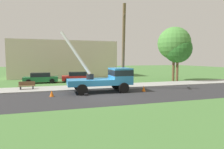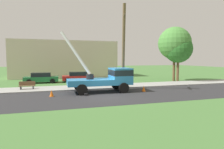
{
  "view_description": "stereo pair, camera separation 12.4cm",
  "coord_description": "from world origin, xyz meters",
  "px_view_note": "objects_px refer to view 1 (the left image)",
  "views": [
    {
      "loc": [
        -4.26,
        -15.98,
        3.25
      ],
      "look_at": [
        1.38,
        2.67,
        1.66
      ],
      "focal_mm": 30.47,
      "sensor_mm": 36.0,
      "label": 1
    },
    {
      "loc": [
        -4.15,
        -16.02,
        3.25
      ],
      "look_at": [
        1.38,
        2.67,
        1.66
      ],
      "focal_mm": 30.47,
      "sensor_mm": 36.0,
      "label": 2
    }
  ],
  "objects_px": {
    "utility_truck": "(108,78)",
    "traffic_cone_behind": "(52,93)",
    "park_bench": "(27,86)",
    "roadside_tree_far": "(174,43)",
    "traffic_cone_ahead": "(144,89)",
    "roadside_tree_near": "(178,49)",
    "parked_sedan_green": "(41,78)",
    "leaning_utility_pole": "(123,47)",
    "parked_sedan_red": "(78,77)"
  },
  "relations": [
    {
      "from": "traffic_cone_ahead",
      "to": "utility_truck",
      "type": "bearing_deg",
      "value": 164.97
    },
    {
      "from": "roadside_tree_near",
      "to": "roadside_tree_far",
      "type": "distance_m",
      "value": 1.03
    },
    {
      "from": "utility_truck",
      "to": "traffic_cone_behind",
      "type": "relative_size",
      "value": 12.07
    },
    {
      "from": "roadside_tree_near",
      "to": "roadside_tree_far",
      "type": "height_order",
      "value": "roadside_tree_far"
    },
    {
      "from": "utility_truck",
      "to": "parked_sedan_red",
      "type": "bearing_deg",
      "value": 101.49
    },
    {
      "from": "leaning_utility_pole",
      "to": "parked_sedan_red",
      "type": "distance_m",
      "value": 10.14
    },
    {
      "from": "roadside_tree_far",
      "to": "parked_sedan_green",
      "type": "bearing_deg",
      "value": 170.72
    },
    {
      "from": "parked_sedan_green",
      "to": "utility_truck",
      "type": "bearing_deg",
      "value": -53.36
    },
    {
      "from": "traffic_cone_ahead",
      "to": "traffic_cone_behind",
      "type": "xyz_separation_m",
      "value": [
        -8.82,
        -0.08,
        0.0
      ]
    },
    {
      "from": "traffic_cone_behind",
      "to": "roadside_tree_far",
      "type": "bearing_deg",
      "value": 22.72
    },
    {
      "from": "utility_truck",
      "to": "traffic_cone_ahead",
      "type": "bearing_deg",
      "value": -15.03
    },
    {
      "from": "traffic_cone_ahead",
      "to": "roadside_tree_near",
      "type": "xyz_separation_m",
      "value": [
        8.61,
        6.59,
        4.41
      ]
    },
    {
      "from": "traffic_cone_ahead",
      "to": "parked_sedan_green",
      "type": "xyz_separation_m",
      "value": [
        -10.34,
        10.15,
        0.43
      ]
    },
    {
      "from": "leaning_utility_pole",
      "to": "roadside_tree_near",
      "type": "height_order",
      "value": "leaning_utility_pole"
    },
    {
      "from": "traffic_cone_ahead",
      "to": "parked_sedan_green",
      "type": "relative_size",
      "value": 0.13
    },
    {
      "from": "utility_truck",
      "to": "traffic_cone_behind",
      "type": "xyz_separation_m",
      "value": [
        -5.33,
        -1.01,
        -1.13
      ]
    },
    {
      "from": "park_bench",
      "to": "roadside_tree_near",
      "type": "relative_size",
      "value": 0.24
    },
    {
      "from": "parked_sedan_red",
      "to": "roadside_tree_near",
      "type": "height_order",
      "value": "roadside_tree_near"
    },
    {
      "from": "traffic_cone_ahead",
      "to": "roadside_tree_near",
      "type": "relative_size",
      "value": 0.08
    },
    {
      "from": "roadside_tree_far",
      "to": "roadside_tree_near",
      "type": "bearing_deg",
      "value": -60.36
    },
    {
      "from": "parked_sedan_green",
      "to": "park_bench",
      "type": "relative_size",
      "value": 2.75
    },
    {
      "from": "traffic_cone_behind",
      "to": "roadside_tree_near",
      "type": "xyz_separation_m",
      "value": [
        17.43,
        6.66,
        4.41
      ]
    },
    {
      "from": "park_bench",
      "to": "utility_truck",
      "type": "bearing_deg",
      "value": -23.27
    },
    {
      "from": "traffic_cone_behind",
      "to": "park_bench",
      "type": "height_order",
      "value": "park_bench"
    },
    {
      "from": "traffic_cone_behind",
      "to": "roadside_tree_far",
      "type": "distance_m",
      "value": 19.31
    },
    {
      "from": "traffic_cone_ahead",
      "to": "roadside_tree_far",
      "type": "relative_size",
      "value": 0.07
    },
    {
      "from": "traffic_cone_behind",
      "to": "roadside_tree_far",
      "type": "xyz_separation_m",
      "value": [
        17.14,
        7.18,
        5.25
      ]
    },
    {
      "from": "utility_truck",
      "to": "parked_sedan_red",
      "type": "distance_m",
      "value": 9.6
    },
    {
      "from": "parked_sedan_green",
      "to": "leaning_utility_pole",
      "type": "bearing_deg",
      "value": -43.76
    },
    {
      "from": "traffic_cone_behind",
      "to": "leaning_utility_pole",
      "type": "bearing_deg",
      "value": 14.03
    },
    {
      "from": "roadside_tree_far",
      "to": "park_bench",
      "type": "bearing_deg",
      "value": -171.95
    },
    {
      "from": "roadside_tree_near",
      "to": "park_bench",
      "type": "bearing_deg",
      "value": -173.52
    },
    {
      "from": "leaning_utility_pole",
      "to": "park_bench",
      "type": "xyz_separation_m",
      "value": [
        -9.8,
        2.58,
        -4.04
      ]
    },
    {
      "from": "utility_truck",
      "to": "parked_sedan_green",
      "type": "relative_size",
      "value": 1.54
    },
    {
      "from": "utility_truck",
      "to": "traffic_cone_ahead",
      "type": "distance_m",
      "value": 3.78
    },
    {
      "from": "parked_sedan_red",
      "to": "roadside_tree_near",
      "type": "bearing_deg",
      "value": -14.93
    },
    {
      "from": "leaning_utility_pole",
      "to": "roadside_tree_far",
      "type": "xyz_separation_m",
      "value": [
        9.87,
        5.36,
        1.03
      ]
    },
    {
      "from": "leaning_utility_pole",
      "to": "roadside_tree_near",
      "type": "distance_m",
      "value": 11.26
    },
    {
      "from": "utility_truck",
      "to": "parked_sedan_green",
      "type": "height_order",
      "value": "utility_truck"
    },
    {
      "from": "traffic_cone_behind",
      "to": "parked_sedan_red",
      "type": "distance_m",
      "value": 10.96
    },
    {
      "from": "utility_truck",
      "to": "roadside_tree_far",
      "type": "relative_size",
      "value": 0.85
    },
    {
      "from": "parked_sedan_green",
      "to": "parked_sedan_red",
      "type": "bearing_deg",
      "value": 2.01
    },
    {
      "from": "utility_truck",
      "to": "traffic_cone_behind",
      "type": "height_order",
      "value": "utility_truck"
    },
    {
      "from": "park_bench",
      "to": "roadside_tree_far",
      "type": "relative_size",
      "value": 0.2
    },
    {
      "from": "parked_sedan_green",
      "to": "roadside_tree_far",
      "type": "bearing_deg",
      "value": -9.28
    },
    {
      "from": "park_bench",
      "to": "leaning_utility_pole",
      "type": "bearing_deg",
      "value": -14.75
    },
    {
      "from": "parked_sedan_green",
      "to": "roadside_tree_far",
      "type": "xyz_separation_m",
      "value": [
        18.66,
        -3.05,
        4.82
      ]
    },
    {
      "from": "leaning_utility_pole",
      "to": "traffic_cone_ahead",
      "type": "distance_m",
      "value": 4.82
    },
    {
      "from": "leaning_utility_pole",
      "to": "parked_sedan_green",
      "type": "height_order",
      "value": "leaning_utility_pole"
    },
    {
      "from": "utility_truck",
      "to": "traffic_cone_ahead",
      "type": "height_order",
      "value": "utility_truck"
    }
  ]
}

